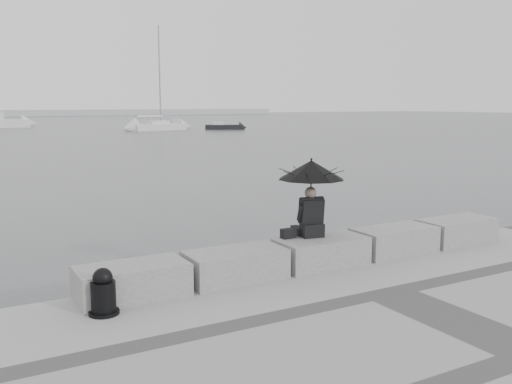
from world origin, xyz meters
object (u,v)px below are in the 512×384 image
seated_person (311,180)px  sailboat_right (158,126)px  mooring_bollard (103,295)px  small_motorboat (224,127)px

seated_person → sailboat_right: sailboat_right is taller
mooring_bollard → small_motorboat: size_ratio=0.13×
sailboat_right → seated_person: bearing=-119.8°
seated_person → small_motorboat: size_ratio=0.28×
small_motorboat → mooring_bollard: bearing=-89.2°
seated_person → mooring_bollard: 4.09m
seated_person → small_motorboat: seated_person is taller
seated_person → sailboat_right: (18.97, 60.26, -1.47)m
small_motorboat → sailboat_right: bearing=-163.4°
seated_person → small_motorboat: (27.34, 58.49, -1.69)m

